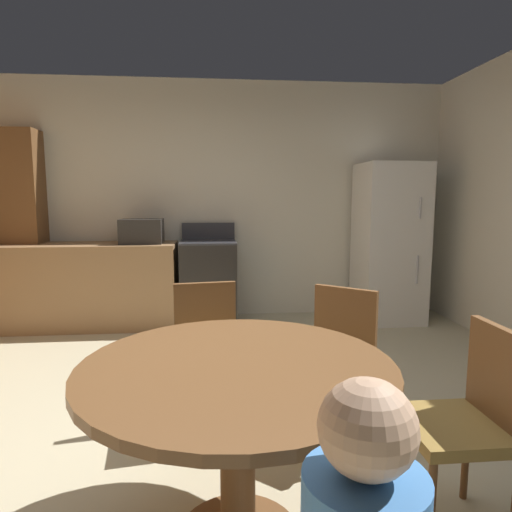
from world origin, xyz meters
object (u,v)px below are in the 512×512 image
object	(u,v)px
oven_range	(209,282)
microwave	(142,231)
refrigerator	(389,243)
chair_north	(208,346)
chair_east	(470,415)
dining_table	(237,401)
chair_northeast	(336,354)

from	to	relation	value
oven_range	microwave	world-z (taller)	microwave
refrigerator	microwave	xyz separation A→B (m)	(-2.72, 0.05, 0.15)
chair_north	chair_east	bearing A→B (deg)	41.08
microwave	chair_east	bearing A→B (deg)	-60.38
chair_east	chair_north	distance (m)	1.44
microwave	chair_north	world-z (taller)	microwave
chair_east	dining_table	bearing A→B (deg)	0.00
dining_table	oven_range	bearing A→B (deg)	92.64
chair_northeast	chair_north	distance (m)	0.76
refrigerator	microwave	world-z (taller)	refrigerator
oven_range	chair_north	bearing A→B (deg)	-89.54
oven_range	refrigerator	world-z (taller)	refrigerator
chair_north	dining_table	bearing A→B (deg)	-0.00
oven_range	microwave	distance (m)	0.90
oven_range	microwave	size ratio (longest dim) A/B	2.50
refrigerator	chair_east	world-z (taller)	refrigerator
microwave	chair_northeast	xyz separation A→B (m)	(1.46, -2.44, -0.53)
chair_east	chair_northeast	world-z (taller)	same
chair_north	chair_northeast	bearing A→B (deg)	66.53
microwave	chair_northeast	size ratio (longest dim) A/B	0.51
oven_range	chair_north	size ratio (longest dim) A/B	1.26
chair_northeast	chair_north	bearing A→B (deg)	-66.53
microwave	chair_east	size ratio (longest dim) A/B	0.51
chair_east	chair_north	world-z (taller)	same
dining_table	chair_north	distance (m)	0.96
microwave	chair_north	bearing A→B (deg)	-72.04
dining_table	chair_east	bearing A→B (deg)	-0.12
refrigerator	chair_east	distance (m)	3.28
microwave	dining_table	world-z (taller)	microwave
oven_range	chair_northeast	size ratio (longest dim) A/B	1.26
chair_east	chair_northeast	distance (m)	0.82
oven_range	dining_table	size ratio (longest dim) A/B	0.90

